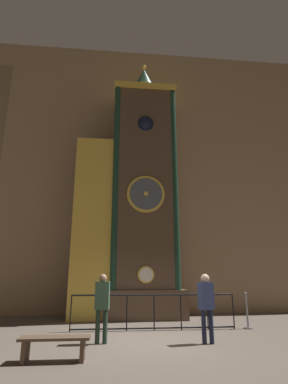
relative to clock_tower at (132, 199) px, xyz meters
The scene contains 8 objects.
ground_plane 6.14m from the clock_tower, 86.68° to the right, with size 28.00×28.00×0.00m, color brown.
cathedral_back_wall 2.28m from the clock_tower, 83.87° to the left, with size 24.00×0.32×12.90m.
clock_tower is the anchor object (origin of this frame).
railing_fence 4.78m from the clock_tower, 77.29° to the right, with size 4.97×0.05×1.02m.
visitor_near 5.61m from the clock_tower, 102.93° to the right, with size 0.36×0.26×1.60m.
visitor_far 5.95m from the clock_tower, 70.15° to the right, with size 0.38×0.29×1.61m.
stanchion_post 6.04m from the clock_tower, 35.78° to the right, with size 0.28×0.28×1.07m.
visitor_bench 7.28m from the clock_tower, 107.68° to the right, with size 1.33×0.40×0.44m.
Camera 1 is at (-0.95, -7.99, 1.59)m, focal length 28.00 mm.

